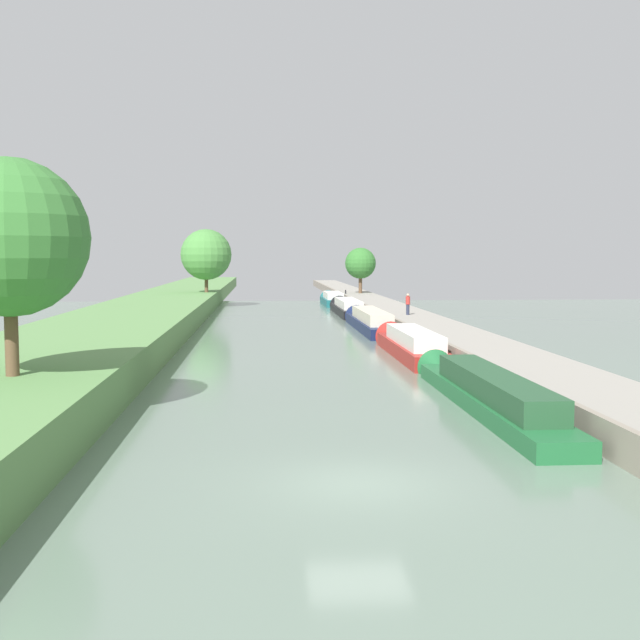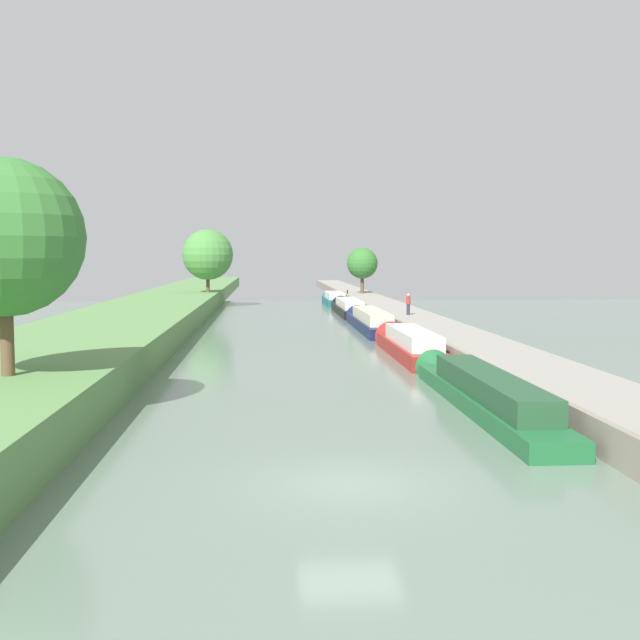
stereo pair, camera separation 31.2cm
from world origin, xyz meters
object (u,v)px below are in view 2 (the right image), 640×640
(narrowboat_green, at_px, (480,391))
(narrowboat_black, at_px, (348,308))
(narrowboat_teal, at_px, (334,299))
(narrowboat_navy, at_px, (369,321))
(narrowboat_red, at_px, (408,344))
(mooring_bollard_far, at_px, (347,292))
(person_walking, at_px, (408,304))

(narrowboat_green, xyz_separation_m, narrowboat_black, (-0.10, 47.47, 0.02))
(narrowboat_teal, bearing_deg, narrowboat_green, -89.77)
(narrowboat_teal, bearing_deg, narrowboat_navy, -89.72)
(narrowboat_green, xyz_separation_m, narrowboat_navy, (-0.10, 31.19, 0.06))
(narrowboat_red, distance_m, mooring_bollard_far, 51.58)
(narrowboat_red, relative_size, narrowboat_black, 0.90)
(narrowboat_green, distance_m, narrowboat_black, 47.47)
(narrowboat_red, height_order, narrowboat_navy, narrowboat_navy)
(narrowboat_red, distance_m, narrowboat_teal, 46.83)
(narrowboat_black, distance_m, mooring_bollard_far, 19.44)
(narrowboat_green, bearing_deg, mooring_bollard_far, 88.44)
(mooring_bollard_far, bearing_deg, narrowboat_teal, -113.72)
(narrowboat_green, xyz_separation_m, mooring_bollard_far, (1.82, 66.80, 0.67))
(narrowboat_red, relative_size, narrowboat_teal, 1.22)
(narrowboat_black, relative_size, mooring_bollard_far, 33.57)
(narrowboat_red, height_order, narrowboat_black, narrowboat_red)
(person_walking, bearing_deg, mooring_bollard_far, 92.03)
(narrowboat_teal, relative_size, mooring_bollard_far, 24.64)
(narrowboat_navy, height_order, narrowboat_black, narrowboat_navy)
(narrowboat_teal, relative_size, person_walking, 6.68)
(narrowboat_black, height_order, mooring_bollard_far, narrowboat_black)
(narrowboat_navy, bearing_deg, narrowboat_red, -89.42)
(person_walking, bearing_deg, narrowboat_navy, -164.90)
(narrowboat_green, bearing_deg, narrowboat_teal, 90.23)
(narrowboat_navy, relative_size, narrowboat_black, 1.11)
(narrowboat_green, xyz_separation_m, person_walking, (3.05, 32.04, 1.31))
(narrowboat_navy, height_order, mooring_bollard_far, narrowboat_navy)
(narrowboat_teal, bearing_deg, narrowboat_red, -89.62)
(person_walking, bearing_deg, narrowboat_green, -95.44)
(narrowboat_red, bearing_deg, narrowboat_green, -90.22)
(narrowboat_green, bearing_deg, person_walking, 84.56)
(narrowboat_green, height_order, narrowboat_red, narrowboat_red)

